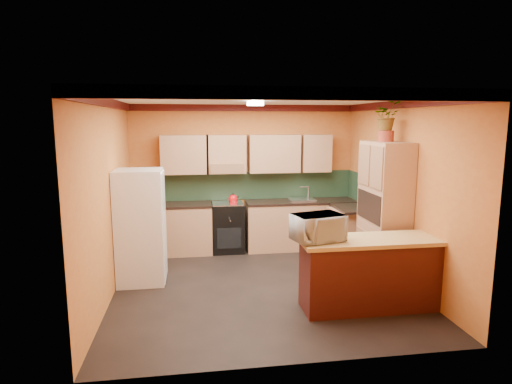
# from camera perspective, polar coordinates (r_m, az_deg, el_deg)

# --- Properties ---
(room_shell) EXTENTS (4.24, 4.24, 2.72)m
(room_shell) POSITION_cam_1_polar(r_m,az_deg,el_deg) (6.29, 0.53, 6.63)
(room_shell) COLOR black
(room_shell) RESTS_ON ground
(base_cabinets_back) EXTENTS (3.65, 0.60, 0.88)m
(base_cabinets_back) POSITION_cam_1_polar(r_m,az_deg,el_deg) (8.06, 0.66, -4.63)
(base_cabinets_back) COLOR tan
(base_cabinets_back) RESTS_ON ground
(countertop_back) EXTENTS (3.65, 0.62, 0.04)m
(countertop_back) POSITION_cam_1_polar(r_m,az_deg,el_deg) (7.96, 0.67, -1.42)
(countertop_back) COLOR black
(countertop_back) RESTS_ON base_cabinets_back
(stove) EXTENTS (0.58, 0.58, 0.91)m
(stove) POSITION_cam_1_polar(r_m,az_deg,el_deg) (7.98, -3.79, -4.68)
(stove) COLOR black
(stove) RESTS_ON ground
(kettle) EXTENTS (0.21, 0.21, 0.18)m
(kettle) POSITION_cam_1_polar(r_m,az_deg,el_deg) (7.83, -3.07, -0.87)
(kettle) COLOR red
(kettle) RESTS_ON stove
(sink) EXTENTS (0.48, 0.40, 0.03)m
(sink) POSITION_cam_1_polar(r_m,az_deg,el_deg) (8.11, 6.08, -1.01)
(sink) COLOR silver
(sink) RESTS_ON countertop_back
(base_cabinets_right) EXTENTS (0.60, 0.80, 0.88)m
(base_cabinets_right) POSITION_cam_1_polar(r_m,az_deg,el_deg) (7.72, 12.82, -5.49)
(base_cabinets_right) COLOR tan
(base_cabinets_right) RESTS_ON ground
(countertop_right) EXTENTS (0.62, 0.80, 0.04)m
(countertop_right) POSITION_cam_1_polar(r_m,az_deg,el_deg) (7.62, 12.95, -2.14)
(countertop_right) COLOR black
(countertop_right) RESTS_ON base_cabinets_right
(fridge) EXTENTS (0.68, 0.66, 1.70)m
(fridge) POSITION_cam_1_polar(r_m,az_deg,el_deg) (6.59, -15.15, -4.46)
(fridge) COLOR white
(fridge) RESTS_ON ground
(pantry) EXTENTS (0.48, 0.90, 2.10)m
(pantry) POSITION_cam_1_polar(r_m,az_deg,el_deg) (6.67, 16.68, -2.62)
(pantry) COLOR tan
(pantry) RESTS_ON ground
(fern_pot) EXTENTS (0.22, 0.22, 0.16)m
(fern_pot) POSITION_cam_1_polar(r_m,az_deg,el_deg) (6.58, 16.96, 7.15)
(fern_pot) COLOR #973724
(fern_pot) RESTS_ON pantry
(fern) EXTENTS (0.43, 0.38, 0.43)m
(fern) POSITION_cam_1_polar(r_m,az_deg,el_deg) (6.58, 17.08, 9.72)
(fern) COLOR tan
(fern) RESTS_ON fern_pot
(breakfast_bar) EXTENTS (1.80, 0.55, 0.88)m
(breakfast_bar) POSITION_cam_1_polar(r_m,az_deg,el_deg) (5.79, 15.22, -10.64)
(breakfast_bar) COLOR #4B1711
(breakfast_bar) RESTS_ON ground
(bar_top) EXTENTS (1.90, 0.65, 0.05)m
(bar_top) POSITION_cam_1_polar(r_m,az_deg,el_deg) (5.65, 15.43, -6.20)
(bar_top) COLOR #D9B86A
(bar_top) RESTS_ON breakfast_bar
(microwave) EXTENTS (0.69, 0.55, 0.33)m
(microwave) POSITION_cam_1_polar(r_m,az_deg,el_deg) (5.35, 8.25, -4.71)
(microwave) COLOR white
(microwave) RESTS_ON bar_top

